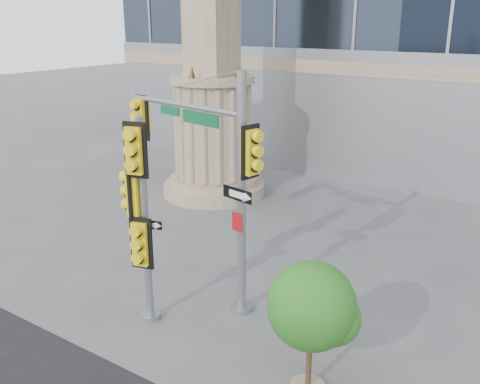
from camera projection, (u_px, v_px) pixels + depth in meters
The scene contains 5 objects.
ground at pixel (191, 331), 13.23m from camera, with size 120.00×120.00×0.00m, color #545456.
monument at pixel (212, 65), 21.78m from camera, with size 4.40×4.40×16.60m.
main_signal_pole at pixel (210, 162), 13.70m from camera, with size 4.78×1.34×6.23m.
secondary_signal_pole at pixel (140, 207), 12.73m from camera, with size 0.97×0.70×5.24m.
street_tree at pixel (313, 310), 10.56m from camera, with size 1.84×1.79×2.86m.
Camera 1 is at (7.43, -8.85, 7.40)m, focal length 40.00 mm.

